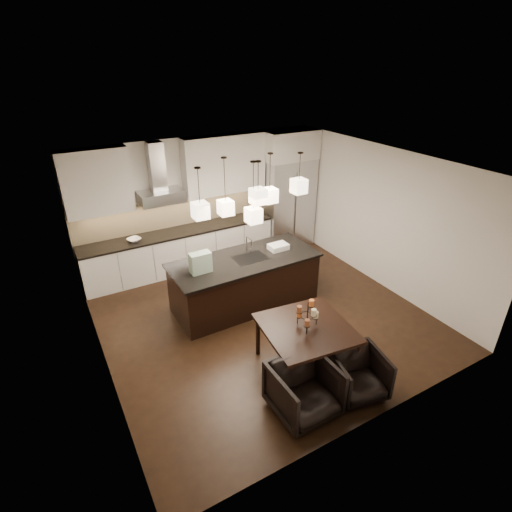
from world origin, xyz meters
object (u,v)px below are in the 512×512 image
refrigerator (287,203)px  dining_table (305,347)px  armchair_left (304,390)px  armchair_right (358,374)px  island_body (245,283)px

refrigerator → dining_table: 4.49m
refrigerator → armchair_left: bearing=-120.8°
armchair_left → armchair_right: 0.87m
armchair_left → island_body: bearing=78.0°
dining_table → armchair_left: size_ratio=1.51×
island_body → refrigerator: bearing=40.2°
refrigerator → armchair_right: 5.06m
dining_table → armchair_right: dining_table is taller
refrigerator → dining_table: (-2.19, -3.86, -0.70)m
refrigerator → dining_table: bearing=-119.6°
armchair_right → refrigerator: bearing=79.9°
refrigerator → armchair_left: 5.35m
refrigerator → armchair_left: size_ratio=2.59×
refrigerator → armchair_left: (-2.72, -4.55, -0.70)m
island_body → dining_table: bearing=-91.2°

